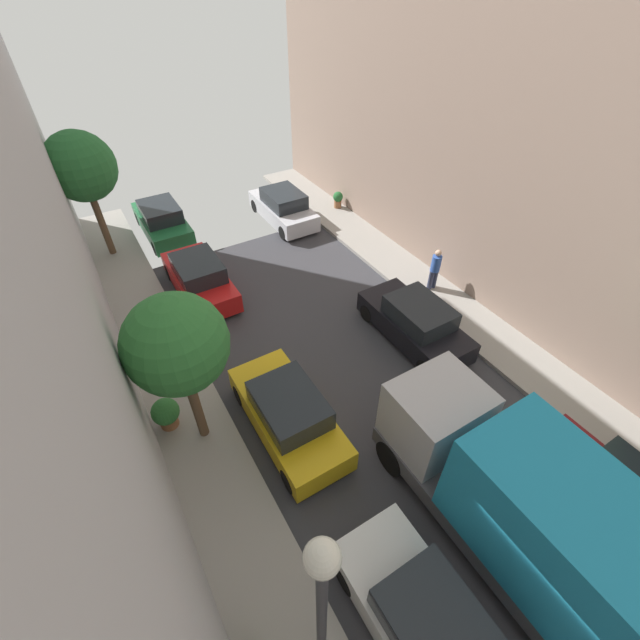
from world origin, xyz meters
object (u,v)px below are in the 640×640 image
at_px(parked_car_right_3, 283,207).
at_px(parked_car_left_3, 288,414).
at_px(street_tree_2, 81,167).
at_px(lamp_post, 322,602).
at_px(parked_car_left_5, 162,221).
at_px(delivery_truck, 524,508).
at_px(parked_car_left_2, 429,629).
at_px(parked_car_right_1, 620,502).
at_px(street_tree_0, 177,345).
at_px(parked_car_right_2, 415,323).
at_px(parked_car_left_4, 200,278).
at_px(potted_plant_3, 166,413).
at_px(potted_plant_1, 338,199).
at_px(pedestrian, 435,268).

bearing_deg(parked_car_right_3, parked_car_left_3, -116.59).
bearing_deg(parked_car_left_3, street_tree_2, 101.64).
bearing_deg(lamp_post, parked_car_left_3, 68.73).
relative_size(parked_car_left_5, delivery_truck, 0.64).
relative_size(parked_car_left_2, parked_car_left_3, 1.00).
relative_size(parked_car_right_1, street_tree_0, 0.90).
distance_m(parked_car_left_2, street_tree_0, 7.55).
bearing_deg(parked_car_right_2, parked_car_left_5, 115.37).
distance_m(parked_car_right_3, street_tree_2, 8.55).
height_order(parked_car_left_3, parked_car_left_5, same).
distance_m(parked_car_left_5, delivery_truck, 17.87).
bearing_deg(street_tree_0, parked_car_left_4, 71.32).
bearing_deg(street_tree_0, lamp_post, -87.93).
height_order(parked_car_left_3, street_tree_2, street_tree_2).
relative_size(parked_car_right_3, delivery_truck, 0.64).
distance_m(parked_car_left_5, street_tree_2, 4.08).
bearing_deg(parked_car_left_2, parked_car_right_2, 51.18).
relative_size(parked_car_left_3, parked_car_left_5, 1.00).
bearing_deg(delivery_truck, parked_car_left_2, -170.25).
relative_size(parked_car_right_3, street_tree_2, 0.82).
distance_m(parked_car_left_4, potted_plant_3, 6.19).
bearing_deg(lamp_post, potted_plant_1, 56.26).
bearing_deg(parked_car_left_4, delivery_truck, -77.76).
bearing_deg(potted_plant_1, parked_car_right_2, -107.33).
bearing_deg(parked_car_right_3, delivery_truck, -99.61).
bearing_deg(pedestrian, street_tree_0, -169.91).
xyz_separation_m(parked_car_right_3, delivery_truck, (-2.70, -15.95, 1.07)).
distance_m(street_tree_2, potted_plant_3, 10.62).
distance_m(parked_car_left_4, parked_car_right_3, 6.44).
bearing_deg(potted_plant_1, parked_car_left_4, -159.44).
xyz_separation_m(delivery_truck, street_tree_2, (-5.15, 17.05, 2.15)).
distance_m(street_tree_0, potted_plant_1, 14.32).
bearing_deg(parked_car_left_5, parked_car_left_3, -90.00).
xyz_separation_m(parked_car_left_4, lamp_post, (-1.90, -12.16, 2.97)).
bearing_deg(parked_car_left_2, pedestrian, 47.29).
bearing_deg(pedestrian, delivery_truck, -122.52).
bearing_deg(potted_plant_3, delivery_truck, -51.37).
bearing_deg(parked_car_right_1, parked_car_left_5, 106.24).
distance_m(parked_car_right_2, potted_plant_1, 9.76).
xyz_separation_m(delivery_truck, potted_plant_1, (5.61, 15.56, -1.18)).
distance_m(parked_car_left_2, parked_car_left_4, 12.91).
bearing_deg(pedestrian, parked_car_right_2, -144.27).
bearing_deg(parked_car_right_2, parked_car_left_4, 131.07).
bearing_deg(lamp_post, street_tree_0, 92.07).
distance_m(parked_car_left_4, parked_car_left_5, 5.19).
distance_m(parked_car_left_3, parked_car_right_2, 5.51).
xyz_separation_m(parked_car_left_3, delivery_truck, (2.70, -5.17, 1.07)).
xyz_separation_m(parked_car_right_1, street_tree_0, (-7.51, 7.09, 2.87)).
bearing_deg(potted_plant_3, potted_plant_1, 37.67).
relative_size(delivery_truck, lamp_post, 1.23).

